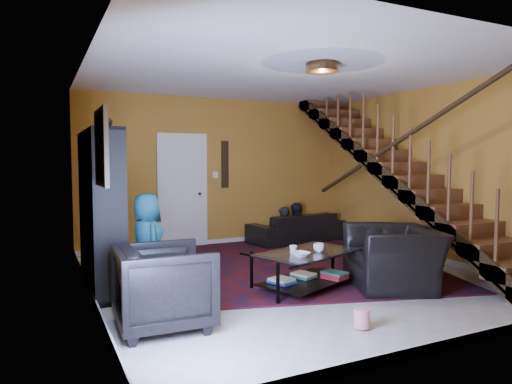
# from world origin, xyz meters

# --- Properties ---
(floor) EXTENTS (5.50, 5.50, 0.00)m
(floor) POSITION_xyz_m (0.00, 0.00, 0.00)
(floor) COLOR beige
(floor) RESTS_ON ground
(room) EXTENTS (5.50, 5.50, 5.50)m
(room) POSITION_xyz_m (-1.33, 1.33, 0.05)
(room) COLOR #B77E28
(room) RESTS_ON ground
(staircase) EXTENTS (0.95, 5.02, 3.18)m
(staircase) POSITION_xyz_m (2.12, -0.00, 1.40)
(staircase) COLOR brown
(staircase) RESTS_ON floor
(bookshelf) EXTENTS (0.35, 1.80, 2.00)m
(bookshelf) POSITION_xyz_m (-2.40, 0.60, 0.96)
(bookshelf) COLOR black
(bookshelf) RESTS_ON floor
(door) EXTENTS (0.82, 0.05, 2.05)m
(door) POSITION_xyz_m (-0.70, 2.73, 1.02)
(door) COLOR silver
(door) RESTS_ON floor
(framed_picture) EXTENTS (0.04, 0.74, 0.74)m
(framed_picture) POSITION_xyz_m (-2.57, -0.90, 1.75)
(framed_picture) COLOR maroon
(framed_picture) RESTS_ON room
(wall_hanging) EXTENTS (0.14, 0.03, 0.90)m
(wall_hanging) POSITION_xyz_m (0.15, 2.73, 1.55)
(wall_hanging) COLOR black
(wall_hanging) RESTS_ON room
(ceiling_fixture) EXTENTS (0.40, 0.40, 0.10)m
(ceiling_fixture) POSITION_xyz_m (0.00, -0.80, 2.74)
(ceiling_fixture) COLOR #3F2814
(ceiling_fixture) RESTS_ON room
(rug) EXTENTS (4.85, 5.22, 0.02)m
(rug) POSITION_xyz_m (0.61, 0.76, 0.01)
(rug) COLOR #470C0D
(rug) RESTS_ON floor
(sofa) EXTENTS (2.04, 1.01, 0.57)m
(sofa) POSITION_xyz_m (1.50, 2.30, 0.29)
(sofa) COLOR black
(sofa) RESTS_ON floor
(armchair_left) EXTENTS (0.93, 0.91, 0.82)m
(armchair_left) POSITION_xyz_m (-2.05, -1.17, 0.41)
(armchair_left) COLOR black
(armchair_left) RESTS_ON floor
(armchair_right) EXTENTS (1.40, 1.48, 0.77)m
(armchair_right) POSITION_xyz_m (0.96, -1.03, 0.38)
(armchair_right) COLOR black
(armchair_right) RESTS_ON floor
(person_adult_a) EXTENTS (0.44, 0.30, 1.17)m
(person_adult_a) POSITION_xyz_m (1.23, 2.35, 0.13)
(person_adult_a) COLOR black
(person_adult_a) RESTS_ON sofa
(person_adult_b) EXTENTS (0.65, 0.54, 1.23)m
(person_adult_b) POSITION_xyz_m (1.50, 2.35, 0.16)
(person_adult_b) COLOR black
(person_adult_b) RESTS_ON sofa
(person_child) EXTENTS (0.47, 0.65, 1.24)m
(person_child) POSITION_xyz_m (-1.95, 0.03, 0.62)
(person_child) COLOR #1C5B6B
(person_child) RESTS_ON armchair_left
(coffee_table) EXTENTS (1.48, 1.16, 0.49)m
(coffee_table) POSITION_xyz_m (-0.11, -0.70, 0.29)
(coffee_table) COLOR black
(coffee_table) RESTS_ON floor
(cup_a) EXTENTS (0.16, 0.16, 0.11)m
(cup_a) POSITION_xyz_m (-0.01, -0.77, 0.55)
(cup_a) COLOR #999999
(cup_a) RESTS_ON coffee_table
(cup_b) EXTENTS (0.10, 0.10, 0.09)m
(cup_b) POSITION_xyz_m (-0.32, -0.67, 0.54)
(cup_b) COLOR #999999
(cup_b) RESTS_ON coffee_table
(bowl) EXTENTS (0.26, 0.26, 0.05)m
(bowl) POSITION_xyz_m (-0.36, -0.91, 0.52)
(bowl) COLOR #999999
(bowl) RESTS_ON coffee_table
(vase) EXTENTS (0.18, 0.18, 0.19)m
(vase) POSITION_xyz_m (-2.41, 0.10, 2.10)
(vase) COLOR #999999
(vase) RESTS_ON bookshelf
(popcorn_bucket) EXTENTS (0.20, 0.20, 0.18)m
(popcorn_bucket) POSITION_xyz_m (-0.34, -2.04, 0.11)
(popcorn_bucket) COLOR red
(popcorn_bucket) RESTS_ON rug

